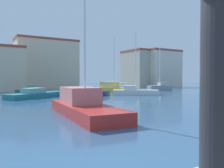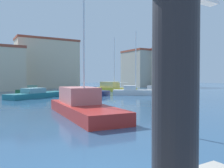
# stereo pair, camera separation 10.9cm
# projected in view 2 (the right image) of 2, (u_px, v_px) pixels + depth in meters

# --- Properties ---
(water) EXTENTS (160.00, 160.00, 0.00)m
(water) POSITION_uv_depth(u_px,v_px,m) (129.00, 97.00, 28.85)
(water) COLOR #2D5175
(water) RESTS_ON ground
(sailboat_red_distant_north) EXTENTS (3.26, 8.78, 14.39)m
(sailboat_red_distant_north) POSITION_uv_depth(u_px,v_px,m) (82.00, 104.00, 14.82)
(sailboat_red_distant_north) COLOR #B22823
(sailboat_red_distant_north) RESTS_ON water
(sailboat_white_far_left) EXTENTS (6.32, 5.18, 9.08)m
(sailboat_white_far_left) POSITION_uv_depth(u_px,v_px,m) (135.00, 91.00, 32.37)
(sailboat_white_far_left) COLOR white
(sailboat_white_far_left) RESTS_ON water
(motorboat_green_near_pier) EXTENTS (3.66, 3.84, 1.29)m
(motorboat_green_near_pier) POSITION_uv_depth(u_px,v_px,m) (30.00, 91.00, 35.01)
(motorboat_green_near_pier) COLOR #28703D
(motorboat_green_near_pier) RESTS_ON water
(sailboat_yellow_inner_mooring) EXTENTS (4.88, 8.76, 9.65)m
(sailboat_yellow_inner_mooring) POSITION_uv_depth(u_px,v_px,m) (113.00, 88.00, 40.87)
(sailboat_yellow_inner_mooring) COLOR gold
(sailboat_yellow_inner_mooring) RESTS_ON water
(sailboat_grey_distant_east) EXTENTS (5.09, 1.88, 8.66)m
(sailboat_grey_distant_east) POSITION_uv_depth(u_px,v_px,m) (160.00, 87.00, 43.74)
(sailboat_grey_distant_east) COLOR gray
(sailboat_grey_distant_east) RESTS_ON water
(motorboat_navy_mid_harbor) EXTENTS (5.78, 6.69, 1.19)m
(motorboat_navy_mid_harbor) POSITION_uv_depth(u_px,v_px,m) (86.00, 92.00, 32.33)
(motorboat_navy_mid_harbor) COLOR #19234C
(motorboat_navy_mid_harbor) RESTS_ON water
(motorboat_teal_behind_lamppost) EXTENTS (8.35, 5.89, 1.20)m
(motorboat_teal_behind_lamppost) POSITION_uv_depth(u_px,v_px,m) (37.00, 94.00, 27.99)
(motorboat_teal_behind_lamppost) COLOR #1E707A
(motorboat_teal_behind_lamppost) RESTS_ON water
(yacht_club) EXTENTS (14.27, 6.41, 11.59)m
(yacht_club) POSITION_uv_depth(u_px,v_px,m) (47.00, 64.00, 54.08)
(yacht_club) COLOR beige
(yacht_club) RESTS_ON ground
(waterfront_apartments) EXTENTS (8.42, 9.15, 10.02)m
(waterfront_apartments) POSITION_uv_depth(u_px,v_px,m) (142.00, 69.00, 63.31)
(waterfront_apartments) COLOR #B2A893
(waterfront_apartments) RESTS_ON ground
(harbor_office) EXTENTS (10.28, 9.67, 10.14)m
(harbor_office) POSITION_uv_depth(u_px,v_px,m) (158.00, 69.00, 64.44)
(harbor_office) COLOR beige
(harbor_office) RESTS_ON ground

